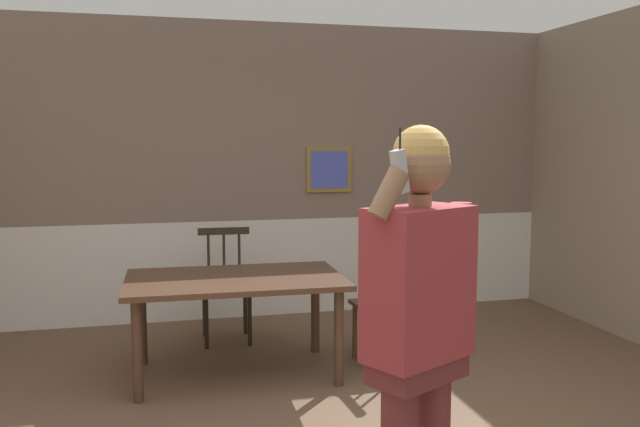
% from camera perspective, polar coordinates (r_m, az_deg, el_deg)
% --- Properties ---
extents(room_back_partition, '(6.23, 0.17, 2.84)m').
position_cam_1_polar(room_back_partition, '(6.46, -6.11, 3.14)').
color(room_back_partition, gray).
rests_on(room_back_partition, ground_plane).
extents(dining_table, '(1.59, 1.01, 0.73)m').
position_cam_1_polar(dining_table, '(4.89, -7.31, -6.44)').
color(dining_table, '#4C3323').
rests_on(dining_table, ground_plane).
extents(chair_near_window, '(0.45, 0.45, 0.97)m').
position_cam_1_polar(chair_near_window, '(5.17, 5.84, -7.65)').
color(chair_near_window, '#513823').
rests_on(chair_near_window, ground_plane).
extents(chair_by_doorway, '(0.46, 0.46, 0.96)m').
position_cam_1_polar(chair_by_doorway, '(5.77, -8.13, -6.15)').
color(chair_by_doorway, '#2D2319').
rests_on(chair_by_doorway, ground_plane).
extents(person_figure, '(0.53, 0.41, 1.78)m').
position_cam_1_polar(person_figure, '(2.67, 8.57, -8.38)').
color(person_figure, brown).
rests_on(person_figure, ground_plane).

